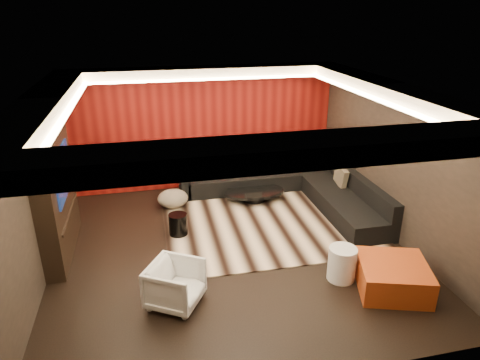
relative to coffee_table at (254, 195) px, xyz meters
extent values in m
cube|color=black|center=(-0.91, -1.86, -0.14)|extent=(6.00, 6.00, 0.02)
cube|color=silver|center=(-0.91, -1.86, 2.68)|extent=(6.00, 6.00, 0.02)
cube|color=black|center=(-0.91, 1.15, 1.27)|extent=(6.00, 0.02, 2.80)
cube|color=black|center=(-3.92, -1.86, 1.27)|extent=(0.02, 6.00, 2.80)
cube|color=black|center=(2.10, -1.86, 1.27)|extent=(0.02, 6.00, 2.80)
cube|color=#6B0C0A|center=(-0.91, 1.11, 1.27)|extent=(5.98, 0.05, 2.78)
cube|color=silver|center=(-0.91, 0.84, 2.56)|extent=(6.00, 0.60, 0.22)
cube|color=silver|center=(-0.91, -4.56, 2.56)|extent=(6.00, 0.60, 0.22)
cube|color=silver|center=(-3.61, -1.86, 2.56)|extent=(0.60, 4.80, 0.22)
cube|color=silver|center=(1.79, -1.86, 2.56)|extent=(0.60, 4.80, 0.22)
cube|color=#FFD899|center=(-0.91, 0.50, 2.47)|extent=(4.80, 0.08, 0.04)
cube|color=#FFD899|center=(-0.91, -4.22, 2.47)|extent=(4.80, 0.08, 0.04)
cube|color=#FFD899|center=(-3.27, -1.86, 2.47)|extent=(0.08, 4.80, 0.04)
cube|color=#FFD899|center=(1.45, -1.86, 2.47)|extent=(0.08, 4.80, 0.04)
cube|color=black|center=(-3.76, -1.26, 0.97)|extent=(0.30, 2.00, 2.20)
cube|color=black|center=(-3.60, -1.26, 1.32)|extent=(0.04, 1.30, 0.80)
cube|color=black|center=(-3.60, -1.26, 0.57)|extent=(0.04, 1.60, 0.04)
cube|color=beige|center=(-0.01, -1.17, -0.12)|extent=(4.04, 3.05, 0.02)
cylinder|color=black|center=(0.00, 0.00, 0.00)|extent=(1.35, 1.35, 0.22)
cylinder|color=black|center=(-1.76, -1.16, 0.09)|extent=(0.38, 0.38, 0.41)
ellipsoid|color=beige|center=(-1.76, 0.08, 0.07)|extent=(0.83, 0.83, 0.35)
cylinder|color=white|center=(0.60, -3.12, 0.14)|extent=(0.57, 0.57, 0.54)
cube|color=#AC2D16|center=(1.23, -3.54, 0.09)|extent=(1.24, 1.24, 0.44)
imported|color=silver|center=(-1.98, -3.15, 0.19)|extent=(0.97, 0.96, 0.65)
cube|color=black|center=(0.34, 0.69, 0.07)|extent=(3.50, 0.90, 0.40)
cube|color=black|center=(0.34, 1.04, 0.44)|extent=(3.50, 0.20, 0.35)
cube|color=black|center=(1.64, -1.06, 0.07)|extent=(0.90, 2.60, 0.40)
cube|color=black|center=(1.99, -1.06, 0.44)|extent=(0.20, 2.60, 0.35)
cube|color=black|center=(-1.46, 0.69, 0.17)|extent=(0.20, 0.90, 0.60)
cube|color=beige|center=(0.20, 0.88, 0.49)|extent=(0.42, 0.20, 0.44)
cube|color=beige|center=(1.38, 0.45, 0.49)|extent=(0.42, 0.20, 0.44)
cube|color=beige|center=(1.79, -0.49, 0.49)|extent=(0.12, 0.50, 0.50)
camera|label=1|loc=(-2.21, -8.28, 3.86)|focal=32.00mm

